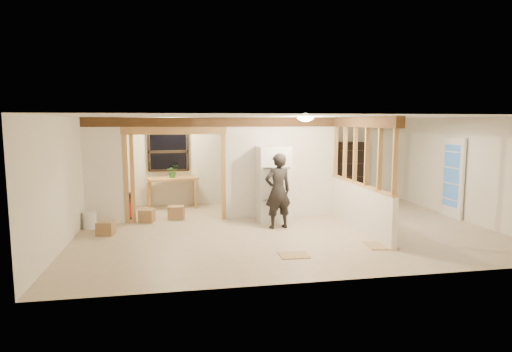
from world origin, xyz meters
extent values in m
cube|color=#C4AE92|center=(0.00, 0.00, -0.01)|extent=(9.00, 6.50, 0.01)
cube|color=white|center=(0.00, 0.00, 2.50)|extent=(9.00, 6.50, 0.01)
cube|color=silver|center=(0.00, 3.25, 1.25)|extent=(9.00, 0.01, 2.50)
cube|color=silver|center=(0.00, -3.25, 1.25)|extent=(9.00, 0.01, 2.50)
cube|color=silver|center=(-4.50, 0.00, 1.25)|extent=(0.01, 6.50, 2.50)
cube|color=silver|center=(4.50, 0.00, 1.25)|extent=(0.01, 6.50, 2.50)
cube|color=silver|center=(-4.05, 1.20, 1.25)|extent=(0.90, 0.12, 2.50)
cube|color=silver|center=(0.20, 1.20, 1.25)|extent=(2.80, 0.12, 2.50)
cube|color=tan|center=(-2.40, 1.20, 1.10)|extent=(2.46, 0.14, 2.20)
cube|color=#53351C|center=(-1.00, 1.20, 2.38)|extent=(7.00, 0.18, 0.22)
cube|color=#53351C|center=(1.60, -0.40, 2.38)|extent=(0.18, 3.30, 0.22)
cube|color=silver|center=(1.60, -0.40, 0.50)|extent=(0.12, 3.20, 1.00)
cube|color=tan|center=(1.60, -0.40, 1.66)|extent=(0.14, 3.20, 1.32)
cube|color=black|center=(-2.60, 3.17, 1.55)|extent=(1.12, 0.10, 1.10)
cube|color=white|center=(4.42, 0.40, 1.00)|extent=(0.12, 0.86, 2.00)
ellipsoid|color=#FFEABF|center=(0.30, -0.50, 2.48)|extent=(0.36, 0.36, 0.16)
ellipsoid|color=#FFEABF|center=(-2.50, 2.30, 2.48)|extent=(0.32, 0.32, 0.14)
ellipsoid|color=#FFD88C|center=(-2.00, 1.60, 2.18)|extent=(0.07, 0.07, 0.07)
cube|color=white|center=(-0.09, 0.78, 0.91)|extent=(0.75, 0.72, 1.81)
imported|color=black|center=(-0.15, 0.06, 0.85)|extent=(0.68, 0.51, 1.70)
cube|color=tan|center=(-2.51, 2.86, 0.43)|extent=(1.47, 0.94, 0.85)
imported|color=#2C5425|center=(-2.49, 2.81, 1.03)|extent=(0.38, 0.35, 0.36)
cylinder|color=#A71215|center=(-3.68, 1.65, 0.32)|extent=(0.63, 0.63, 0.65)
cube|color=black|center=(2.84, 3.03, 0.89)|extent=(0.89, 0.30, 1.78)
cylinder|color=white|center=(-4.32, 0.76, 0.19)|extent=(0.36, 0.36, 0.38)
cube|color=#987249|center=(-2.41, 1.40, 0.16)|extent=(0.42, 0.37, 0.32)
cube|color=#987249|center=(-3.10, 1.20, 0.16)|extent=(0.40, 0.40, 0.31)
cube|color=#987249|center=(-3.88, 0.14, 0.14)|extent=(0.40, 0.35, 0.28)
cube|color=tan|center=(1.49, -1.69, 0.01)|extent=(0.61, 0.61, 0.02)
cube|color=tan|center=(-0.32, -1.96, 0.01)|extent=(0.53, 0.43, 0.02)
camera|label=1|loc=(-2.33, -9.15, 2.38)|focal=30.00mm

